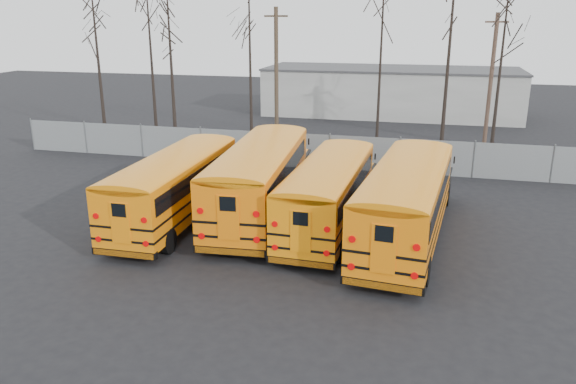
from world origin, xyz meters
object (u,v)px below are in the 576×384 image
(bus_d, at_px, (407,196))
(utility_pole_right, at_px, (491,80))
(bus_b, at_px, (261,174))
(bus_c, at_px, (329,188))
(bus_a, at_px, (177,181))
(utility_pole_left, at_px, (276,74))

(bus_d, xyz_separation_m, utility_pole_right, (4.39, 18.26, 2.61))
(bus_b, bearing_deg, bus_c, -17.30)
(bus_a, bearing_deg, bus_c, 5.56)
(bus_b, height_order, bus_c, bus_b)
(bus_a, relative_size, utility_pole_right, 1.24)
(bus_d, distance_m, utility_pole_left, 19.75)
(bus_b, relative_size, utility_pole_left, 1.31)
(bus_a, distance_m, bus_d, 9.71)
(bus_d, bearing_deg, utility_pole_right, 81.83)
(utility_pole_right, bearing_deg, bus_b, -142.69)
(bus_d, bearing_deg, bus_b, 172.14)
(bus_a, bearing_deg, utility_pole_right, 51.51)
(bus_b, bearing_deg, utility_pole_left, 98.53)
(bus_a, xyz_separation_m, utility_pole_left, (-0.14, 16.86, 2.92))
(bus_a, xyz_separation_m, bus_d, (9.71, -0.03, 0.11))
(bus_b, xyz_separation_m, bus_c, (3.19, -0.75, -0.20))
(bus_d, bearing_deg, utility_pole_left, 125.60)
(bus_b, relative_size, bus_c, 1.12)
(bus_c, bearing_deg, utility_pole_left, 114.22)
(utility_pole_left, bearing_deg, bus_c, -69.41)
(bus_a, distance_m, bus_c, 6.56)
(bus_c, bearing_deg, bus_d, -11.45)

